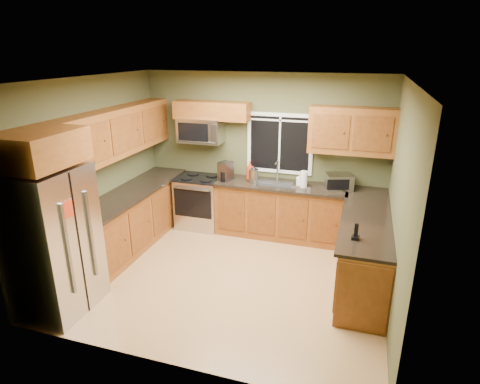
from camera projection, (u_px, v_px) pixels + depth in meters
The scene contains 28 objects.
floor at pixel (229, 275), 5.72m from camera, with size 4.20×4.20×0.00m, color #B1814E.
ceiling at pixel (227, 80), 4.81m from camera, with size 4.20×4.20×0.00m, color white.
back_wall at pixel (262, 154), 6.88m from camera, with size 4.20×4.20×0.00m, color #484B2B.
front_wall at pixel (164, 247), 3.64m from camera, with size 4.20×4.20×0.00m, color #484B2B.
left_wall at pixel (93, 172), 5.85m from camera, with size 3.60×3.60×0.00m, color #484B2B.
right_wall at pixel (399, 203), 4.67m from camera, with size 3.60×3.60×0.00m, color #484B2B.
window at pixel (280, 143), 6.71m from camera, with size 1.12×0.03×1.02m.
base_cabinets_left at pixel (134, 219), 6.50m from camera, with size 0.60×2.65×0.90m, color brown.
countertop_left at pixel (132, 192), 6.33m from camera, with size 0.65×2.65×0.04m, color black.
base_cabinets_back at pixel (281, 211), 6.80m from camera, with size 2.17×0.60×0.90m, color brown.
countertop_back at pixel (281, 185), 6.62m from camera, with size 2.17×0.65×0.04m, color black.
base_cabinets_peninsula at pixel (365, 248), 5.55m from camera, with size 0.60×2.52×0.90m.
countertop_peninsula at pixel (366, 216), 5.40m from camera, with size 0.65×2.50×0.04m, color black.
upper_cabinets_left at pixel (117, 132), 6.06m from camera, with size 0.33×2.65×0.72m, color brown.
upper_cabinets_back_left at pixel (212, 111), 6.73m from camera, with size 1.30×0.33×0.30m, color brown.
upper_cabinets_back_right at pixel (352, 131), 6.15m from camera, with size 1.30×0.33×0.72m, color brown.
upper_cabinet_over_fridge at pixel (38, 148), 4.35m from camera, with size 0.72×0.90×0.38m, color brown.
refrigerator at pixel (54, 242), 4.73m from camera, with size 0.74×0.90×1.80m.
range at pixel (200, 202), 7.17m from camera, with size 0.76×0.69×0.94m.
microwave at pixel (201, 130), 6.87m from camera, with size 0.76×0.41×0.42m.
sink at pixel (275, 183), 6.65m from camera, with size 0.60×0.42×0.36m.
toaster_oven at pixel (339, 182), 6.33m from camera, with size 0.48×0.42×0.25m.
coffee_maker at pixel (225, 172), 6.77m from camera, with size 0.25×0.29×0.32m.
kettle at pixel (254, 175), 6.66m from camera, with size 0.20×0.20×0.28m.
paper_towel_roll at pixel (304, 179), 6.43m from camera, with size 0.13×0.13×0.30m.
soap_bottle_a at pixel (250, 171), 6.78m from camera, with size 0.13×0.13×0.33m, color red.
soap_bottle_b at pixel (299, 180), 6.52m from camera, with size 0.09×0.09×0.20m, color white.
cordless_phone at pixel (356, 235), 4.68m from camera, with size 0.10×0.10×0.20m.
Camera 1 is at (1.63, -4.71, 3.05)m, focal length 30.00 mm.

